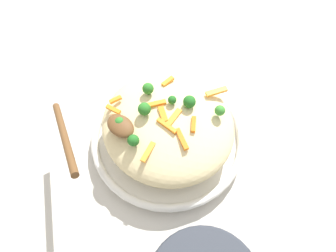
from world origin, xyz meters
The scene contains 22 objects.
ground_plane centered at (0.00, 0.00, 0.00)m, with size 2.40×2.40×0.00m, color beige.
serving_bowl centered at (0.00, 0.00, 0.02)m, with size 0.32×0.32×0.04m.
pasta_mound centered at (0.00, 0.00, 0.07)m, with size 0.26×0.25×0.08m, color beige.
carrot_piece_0 centered at (0.08, 0.06, 0.11)m, with size 0.03×0.01×0.01m, color orange.
carrot_piece_1 centered at (0.01, 0.01, 0.11)m, with size 0.03×0.01×0.01m, color orange.
carrot_piece_2 centered at (0.10, 0.04, 0.11)m, with size 0.02×0.01×0.01m, color orange.
carrot_piece_3 centered at (-0.02, 0.02, 0.11)m, with size 0.04×0.01×0.01m, color orange.
carrot_piece_4 centered at (-0.05, -0.02, 0.11)m, with size 0.03×0.01×0.01m, color orange.
carrot_piece_5 centered at (-0.03, -0.10, 0.11)m, with size 0.04×0.01×0.01m, color orange.
carrot_piece_6 centered at (0.05, -0.06, 0.11)m, with size 0.03×0.01×0.01m, color orange.
carrot_piece_7 centered at (-0.01, 0.00, 0.11)m, with size 0.04×0.01×0.01m, color orange.
carrot_piece_8 centered at (-0.05, 0.02, 0.11)m, with size 0.04×0.01×0.01m, color orange.
carrot_piece_9 centered at (-0.03, 0.08, 0.11)m, with size 0.04×0.01×0.01m, color orange.
carrot_piece_10 centered at (0.03, 0.00, 0.11)m, with size 0.04×0.01×0.01m, color orange.
broccoli_floret_0 centered at (0.03, 0.03, 0.12)m, with size 0.02×0.02×0.03m.
broccoli_floret_1 centered at (0.01, -0.02, 0.12)m, with size 0.02×0.02×0.02m.
broccoli_floret_2 centered at (0.06, -0.01, 0.12)m, with size 0.02×0.02×0.03m.
broccoli_floret_3 centered at (0.05, 0.07, 0.12)m, with size 0.02×0.02×0.02m.
broccoli_floret_4 centered at (-0.07, -0.07, 0.12)m, with size 0.02×0.02×0.02m.
broccoli_floret_5 centered at (-0.01, -0.04, 0.12)m, with size 0.02×0.02×0.03m.
broccoli_floret_6 centered at (0.01, 0.08, 0.12)m, with size 0.02×0.02×0.02m.
serving_spoon centered at (0.06, 0.11, 0.13)m, with size 0.18×0.15×0.09m.
Camera 1 is at (-0.21, 0.22, 0.60)m, focal length 33.26 mm.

